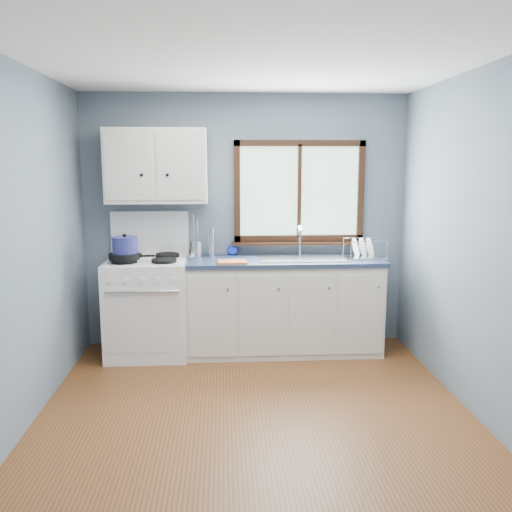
{
  "coord_description": "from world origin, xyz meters",
  "views": [
    {
      "loc": [
        -0.22,
        -3.61,
        1.82
      ],
      "look_at": [
        0.05,
        0.9,
        1.05
      ],
      "focal_mm": 38.0,
      "sensor_mm": 36.0,
      "label": 1
    }
  ],
  "objects": [
    {
      "name": "base_cabinets",
      "position": [
        0.36,
        1.49,
        0.41
      ],
      "size": [
        1.85,
        0.6,
        0.88
      ],
      "color": "silver",
      "rests_on": "floor"
    },
    {
      "name": "floor",
      "position": [
        0.0,
        0.0,
        -0.01
      ],
      "size": [
        3.2,
        3.6,
        0.02
      ],
      "primitive_type": "cube",
      "color": "brown",
      "rests_on": "ground"
    },
    {
      "name": "stockpot",
      "position": [
        -1.12,
        1.33,
        1.06
      ],
      "size": [
        0.31,
        0.31,
        0.23
      ],
      "rotation": [
        0.0,
        0.0,
        0.41
      ],
      "color": "navy",
      "rests_on": "gas_range"
    },
    {
      "name": "soap_bottle",
      "position": [
        -0.13,
        1.71,
        1.05
      ],
      "size": [
        0.11,
        0.11,
        0.27
      ],
      "primitive_type": "imported",
      "rotation": [
        0.0,
        0.0,
        0.07
      ],
      "color": "#0D27CB",
      "rests_on": "countertop"
    },
    {
      "name": "countertop",
      "position": [
        0.36,
        1.49,
        0.9
      ],
      "size": [
        1.89,
        0.64,
        0.04
      ],
      "primitive_type": "cube",
      "color": "#1E2B43",
      "rests_on": "base_cabinets"
    },
    {
      "name": "wall_back",
      "position": [
        0.0,
        1.81,
        1.25
      ],
      "size": [
        3.2,
        0.02,
        2.5
      ],
      "primitive_type": "cube",
      "color": "slate",
      "rests_on": "ground"
    },
    {
      "name": "thermos",
      "position": [
        -0.34,
        1.65,
        1.06
      ],
      "size": [
        0.08,
        0.08,
        0.28
      ],
      "primitive_type": "cylinder",
      "rotation": [
        0.0,
        0.0,
        0.19
      ],
      "color": "silver",
      "rests_on": "countertop"
    },
    {
      "name": "dish_rack",
      "position": [
        1.14,
        1.5,
        0.97
      ],
      "size": [
        0.39,
        0.3,
        0.19
      ],
      "rotation": [
        0.0,
        0.0,
        0.05
      ],
      "color": "silver",
      "rests_on": "countertop"
    },
    {
      "name": "skillet",
      "position": [
        -1.13,
        1.32,
        0.99
      ],
      "size": [
        0.42,
        0.3,
        0.06
      ],
      "rotation": [
        0.0,
        0.0,
        0.09
      ],
      "color": "black",
      "rests_on": "gas_range"
    },
    {
      "name": "ceiling",
      "position": [
        0.0,
        0.0,
        2.51
      ],
      "size": [
        3.2,
        3.6,
        0.02
      ],
      "primitive_type": "cube",
      "color": "white",
      "rests_on": "wall_back"
    },
    {
      "name": "utensil_crock",
      "position": [
        -0.5,
        1.61,
        1.01
      ],
      "size": [
        0.17,
        0.17,
        0.42
      ],
      "rotation": [
        0.0,
        0.0,
        -0.39
      ],
      "color": "silver",
      "rests_on": "countertop"
    },
    {
      "name": "wall_right",
      "position": [
        1.61,
        0.0,
        1.25
      ],
      "size": [
        0.02,
        3.6,
        2.5
      ],
      "primitive_type": "cube",
      "color": "slate",
      "rests_on": "ground"
    },
    {
      "name": "gas_range",
      "position": [
        -0.95,
        1.47,
        0.49
      ],
      "size": [
        0.76,
        0.69,
        1.36
      ],
      "color": "white",
      "rests_on": "floor"
    },
    {
      "name": "dish_towel",
      "position": [
        -0.15,
        1.29,
        0.93
      ],
      "size": [
        0.27,
        0.2,
        0.02
      ],
      "primitive_type": "cube",
      "rotation": [
        0.0,
        0.0,
        0.04
      ],
      "color": "orange",
      "rests_on": "countertop"
    },
    {
      "name": "wall_left",
      "position": [
        -1.61,
        0.0,
        1.25
      ],
      "size": [
        0.02,
        3.6,
        2.5
      ],
      "primitive_type": "cube",
      "color": "slate",
      "rests_on": "ground"
    },
    {
      "name": "upper_cabinets",
      "position": [
        -0.85,
        1.63,
        1.8
      ],
      "size": [
        0.95,
        0.35,
        0.7
      ],
      "color": "silver",
      "rests_on": "wall_back"
    },
    {
      "name": "wall_front",
      "position": [
        0.0,
        -1.81,
        1.25
      ],
      "size": [
        3.2,
        0.02,
        2.5
      ],
      "primitive_type": "cube",
      "color": "slate",
      "rests_on": "ground"
    },
    {
      "name": "sink",
      "position": [
        0.54,
        1.49,
        0.86
      ],
      "size": [
        0.84,
        0.46,
        0.44
      ],
      "color": "silver",
      "rests_on": "countertop"
    },
    {
      "name": "window",
      "position": [
        0.54,
        1.77,
        1.48
      ],
      "size": [
        1.36,
        0.1,
        1.03
      ],
      "color": "#9EC6A8",
      "rests_on": "wall_back"
    }
  ]
}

